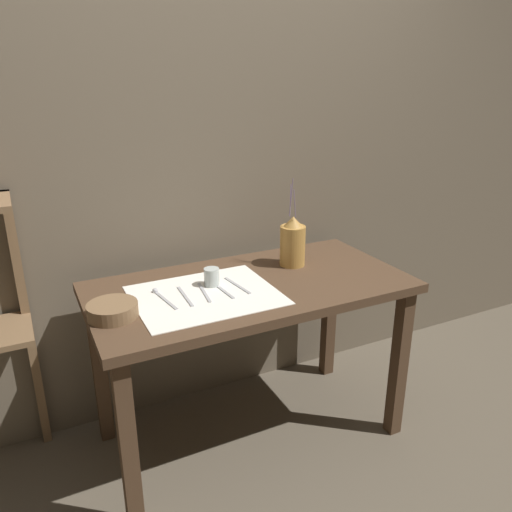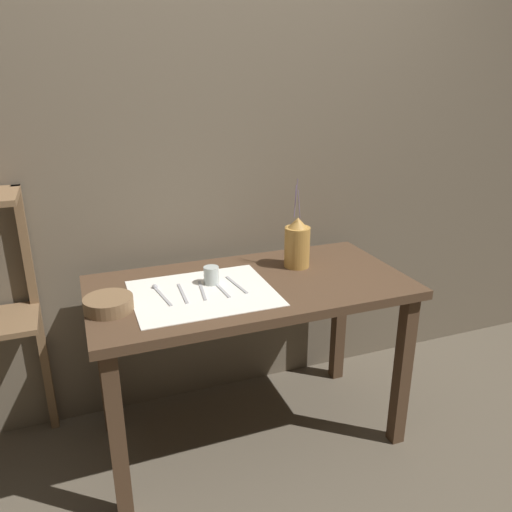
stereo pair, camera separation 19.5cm
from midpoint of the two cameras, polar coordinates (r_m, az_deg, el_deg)
ground_plane at (r=2.55m, az=-2.91°, el=-19.60°), size 12.00×12.00×0.00m
stone_wall_back at (r=2.43m, az=-7.77°, el=9.73°), size 7.00×0.06×2.40m
wooden_table at (r=2.18m, az=-3.22°, el=-5.76°), size 1.37×0.69×0.79m
linen_cloth at (r=2.04m, az=-8.52°, el=-4.50°), size 0.57×0.47×0.00m
pitcher_with_flowers at (r=2.30m, az=1.80°, el=1.48°), size 0.12×0.12×0.41m
wooden_bowl at (r=1.94m, az=-18.89°, el=-5.96°), size 0.19×0.19×0.05m
glass_tumbler_near at (r=2.11m, az=-7.74°, el=-2.44°), size 0.06×0.06×0.08m
spoon_outer at (r=2.07m, az=-13.68°, el=-4.36°), size 0.05×0.21×0.02m
fork_inner at (r=2.04m, az=-10.84°, el=-4.60°), size 0.02×0.20×0.00m
knife_center at (r=2.06m, az=-8.65°, el=-4.17°), size 0.04×0.20×0.00m
spoon_inner at (r=2.12m, az=-7.25°, el=-3.29°), size 0.03×0.21×0.02m
fork_outer at (r=2.11m, az=-4.79°, el=-3.42°), size 0.04×0.20×0.00m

